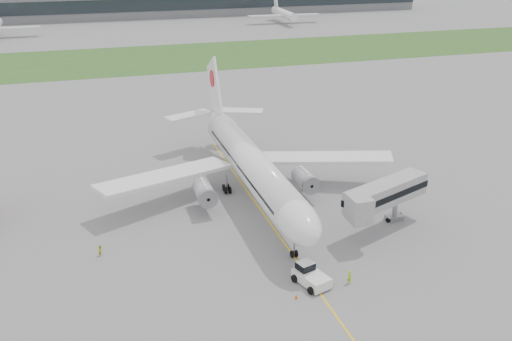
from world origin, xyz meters
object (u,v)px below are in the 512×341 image
object	(u,v)px
airliner	(250,162)
jet_bridge	(382,196)
ground_crew_near	(349,277)
pushback_tug	(310,275)

from	to	relation	value
airliner	jet_bridge	world-z (taller)	airliner
jet_bridge	ground_crew_near	distance (m)	15.42
airliner	ground_crew_near	bearing A→B (deg)	-81.61
pushback_tug	jet_bridge	world-z (taller)	jet_bridge
airliner	jet_bridge	bearing A→B (deg)	-49.70
airliner	ground_crew_near	xyz separation A→B (m)	(4.05, -27.46, -4.77)
pushback_tug	jet_bridge	size ratio (longest dim) A/B	0.35
jet_bridge	ground_crew_near	xyz separation A→B (m)	(-9.96, -10.94, -4.35)
airliner	pushback_tug	distance (m)	26.37
ground_crew_near	airliner	bearing A→B (deg)	-93.55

